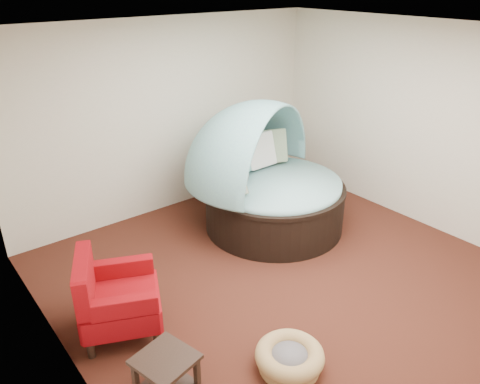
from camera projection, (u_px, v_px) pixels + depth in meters
floor at (284, 276)px, 5.64m from camera, size 5.00×5.00×0.00m
wall_back at (170, 118)px, 6.81m from camera, size 5.00×0.00×5.00m
wall_left at (57, 244)px, 3.64m from camera, size 0.00×5.00×5.00m
wall_right at (420, 126)px, 6.45m from camera, size 0.00×5.00×5.00m
ceiling at (296, 32)px, 4.45m from camera, size 5.00×5.00×0.00m
canopy_daybed at (267, 171)px, 6.45m from camera, size 2.61×2.58×1.80m
pet_basket at (290, 358)px, 4.28m from camera, size 0.67×0.67×0.22m
red_armchair at (114, 298)px, 4.60m from camera, size 1.02×1.02×0.90m
side_table at (166, 372)px, 3.92m from camera, size 0.55×0.55×0.44m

